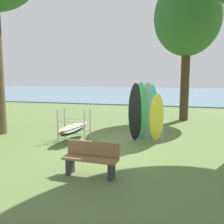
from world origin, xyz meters
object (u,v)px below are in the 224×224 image
Objects in this scene: tree_mid_behind at (187,18)px; leaning_board_pile at (146,114)px; park_bench at (91,158)px; board_storage_rack at (74,128)px.

tree_mid_behind is 7.37m from leaning_board_pile.
tree_mid_behind reaches higher than leaning_board_pile.
tree_mid_behind is 5.51× the size of park_bench.
leaning_board_pile is 2.80m from board_storage_rack.
tree_mid_behind is at bearing 75.72° from leaning_board_pile.
tree_mid_behind is 10.77m from park_bench.
tree_mid_behind is at bearing 75.96° from park_bench.
park_bench is (-2.29, -9.15, -5.20)m from tree_mid_behind.
board_storage_rack is 1.50× the size of park_bench.
board_storage_rack is 3.62m from park_bench.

